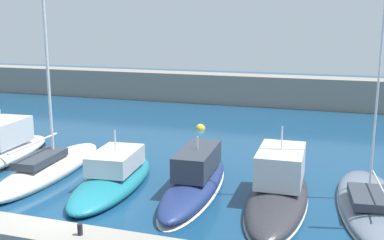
# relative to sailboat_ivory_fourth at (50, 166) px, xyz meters

# --- Properties ---
(ground_plane) EXTENTS (120.00, 120.00, 0.00)m
(ground_plane) POSITION_rel_sailboat_ivory_fourth_xyz_m (3.70, -4.84, -0.50)
(ground_plane) COLOR navy
(dock_pier) EXTENTS (41.31, 1.74, 0.40)m
(dock_pier) POSITION_rel_sailboat_ivory_fourth_xyz_m (3.70, -6.68, -0.30)
(dock_pier) COLOR gray
(dock_pier) RESTS_ON ground_plane
(breakwater_seawall) EXTENTS (108.00, 2.72, 2.96)m
(breakwater_seawall) POSITION_rel_sailboat_ivory_fourth_xyz_m (3.70, 25.07, 0.99)
(breakwater_seawall) COLOR gray
(breakwater_seawall) RESTS_ON ground_plane
(sailboat_ivory_fourth) EXTENTS (3.08, 10.25, 20.01)m
(sailboat_ivory_fourth) POSITION_rel_sailboat_ivory_fourth_xyz_m (0.00, 0.00, 0.00)
(sailboat_ivory_fourth) COLOR silver
(sailboat_ivory_fourth) RESTS_ON ground_plane
(motorboat_teal_fifth) EXTENTS (3.65, 8.83, 3.16)m
(motorboat_teal_fifth) POSITION_rel_sailboat_ivory_fourth_xyz_m (4.23, -0.59, -0.01)
(motorboat_teal_fifth) COLOR #19707F
(motorboat_teal_fifth) RESTS_ON ground_plane
(motorboat_navy_sixth) EXTENTS (2.79, 9.52, 2.90)m
(motorboat_navy_sixth) POSITION_rel_sailboat_ivory_fourth_xyz_m (8.40, 0.11, 0.11)
(motorboat_navy_sixth) COLOR navy
(motorboat_navy_sixth) RESTS_ON ground_plane
(motorboat_charcoal_seventh) EXTENTS (2.99, 9.45, 3.87)m
(motorboat_charcoal_seventh) POSITION_rel_sailboat_ivory_fourth_xyz_m (12.53, 0.01, 0.11)
(motorboat_charcoal_seventh) COLOR #2D2D33
(motorboat_charcoal_seventh) RESTS_ON ground_plane
(sailboat_slate_eighth) EXTENTS (3.97, 10.10, 16.73)m
(sailboat_slate_eighth) POSITION_rel_sailboat_ivory_fourth_xyz_m (16.73, 0.23, -0.21)
(sailboat_slate_eighth) COLOR slate
(sailboat_slate_eighth) RESTS_ON ground_plane
(mooring_buoy_yellow) EXTENTS (0.75, 0.75, 0.75)m
(mooring_buoy_yellow) POSITION_rel_sailboat_ivory_fourth_xyz_m (4.66, 13.11, -0.50)
(mooring_buoy_yellow) COLOR yellow
(mooring_buoy_yellow) RESTS_ON ground_plane
(dock_bollard) EXTENTS (0.20, 0.20, 0.44)m
(dock_bollard) POSITION_rel_sailboat_ivory_fourth_xyz_m (6.00, -6.68, 0.12)
(dock_bollard) COLOR black
(dock_bollard) RESTS_ON dock_pier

